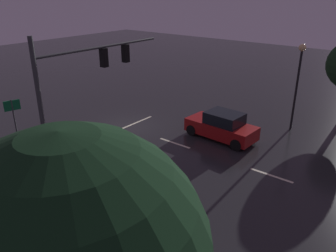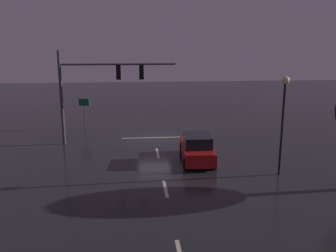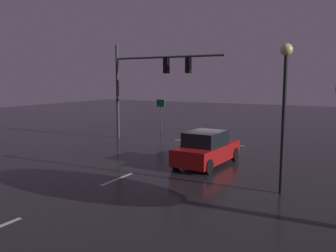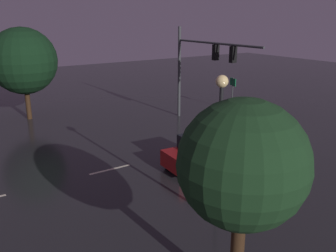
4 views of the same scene
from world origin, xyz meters
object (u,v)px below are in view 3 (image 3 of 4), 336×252
(street_lamp_left_kerb, at_px, (285,91))
(traffic_signal_assembly, at_px, (148,76))
(route_sign, at_px, (161,108))
(car_approaching, at_px, (207,149))

(street_lamp_left_kerb, bearing_deg, traffic_signal_assembly, -35.61)
(street_lamp_left_kerb, xyz_separation_m, route_sign, (12.16, -12.11, -1.89))
(street_lamp_left_kerb, bearing_deg, route_sign, -44.89)
(route_sign, bearing_deg, street_lamp_left_kerb, 135.11)
(car_approaching, relative_size, street_lamp_left_kerb, 0.81)
(car_approaching, bearing_deg, traffic_signal_assembly, -36.58)
(car_approaching, distance_m, street_lamp_left_kerb, 5.84)
(traffic_signal_assembly, bearing_deg, route_sign, -69.73)
(traffic_signal_assembly, height_order, street_lamp_left_kerb, traffic_signal_assembly)
(traffic_signal_assembly, xyz_separation_m, car_approaching, (-6.29, 4.67, -3.69))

